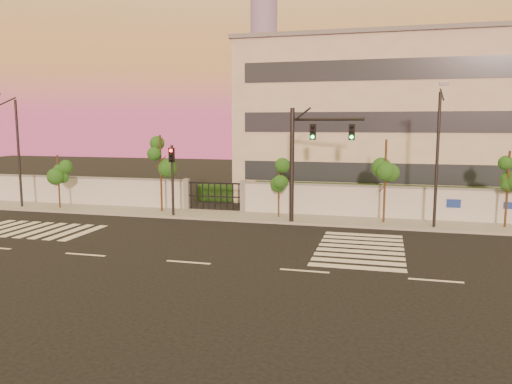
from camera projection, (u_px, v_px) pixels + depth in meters
The scene contains 16 objects.
ground at pixel (188, 262), 21.28m from camera, with size 120.00×120.00×0.00m, color black.
sidewalk at pixel (252, 217), 31.34m from camera, with size 60.00×3.00×0.15m, color gray.
perimeter_wall at pixel (260, 198), 32.62m from camera, with size 60.00×0.36×2.20m.
hedge_row at pixel (284, 196), 35.02m from camera, with size 41.00×4.25×1.80m.
institutional_building at pixel (400, 120), 39.29m from camera, with size 24.40×12.40×12.25m.
distant_skyscraper at pixel (264, 29), 297.60m from camera, with size 16.00×16.00×118.00m.
road_markings at pixel (188, 240), 25.28m from camera, with size 57.00×7.62×0.02m.
street_tree_b at pixel (58, 169), 33.99m from camera, with size 1.46×1.16×3.79m.
street_tree_c at pixel (161, 156), 32.52m from camera, with size 1.62×1.29×5.16m.
street_tree_d at pixel (279, 177), 30.65m from camera, with size 1.30×1.03×3.54m.
street_tree_e at pixel (386, 162), 28.81m from camera, with size 1.64×1.31×4.99m.
street_tree_f at pixel (509, 172), 27.46m from camera, with size 1.55×1.23×4.41m.
traffic_signal_main at pixel (307, 152), 28.71m from camera, with size 4.24×1.29×6.79m.
traffic_signal_secondary at pixel (172, 172), 31.07m from camera, with size 0.36×0.34×4.57m.
streetlight_west at pixel (17, 148), 34.17m from camera, with size 0.47×1.89×7.86m.
streetlight_east at pixel (438, 153), 27.19m from camera, with size 0.47×1.91×7.95m.
Camera 1 is at (8.00, -19.29, 5.86)m, focal length 35.00 mm.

